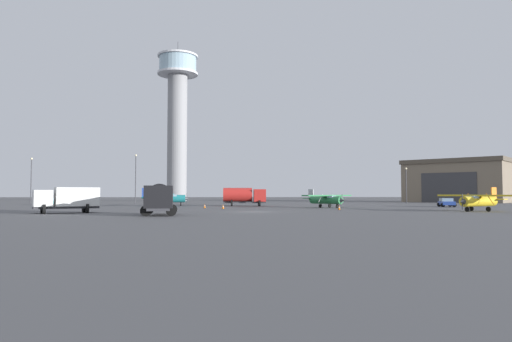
# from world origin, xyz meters

# --- Properties ---
(ground_plane) EXTENTS (400.00, 400.00, 0.00)m
(ground_plane) POSITION_xyz_m (0.00, 0.00, 0.00)
(ground_plane) COLOR #545456
(control_tower) EXTENTS (11.27, 11.27, 44.95)m
(control_tower) POSITION_xyz_m (-17.39, 75.55, 25.25)
(control_tower) COLOR gray
(control_tower) RESTS_ON ground_plane
(hangar) EXTENTS (28.84, 28.71, 10.12)m
(hangar) POSITION_xyz_m (52.99, 54.94, 5.08)
(hangar) COLOR #7A6B56
(hangar) RESTS_ON ground_plane
(airplane_teal) EXTENTS (8.00, 10.19, 3.00)m
(airplane_teal) POSITION_xyz_m (-13.45, 24.47, 1.40)
(airplane_teal) COLOR teal
(airplane_teal) RESTS_ON ground_plane
(airplane_yellow) EXTENTS (7.29, 9.08, 2.85)m
(airplane_yellow) POSITION_xyz_m (26.48, -0.16, 1.33)
(airplane_yellow) COLOR gold
(airplane_yellow) RESTS_ON ground_plane
(airplane_green) EXTENTS (8.34, 7.11, 2.74)m
(airplane_green) POSITION_xyz_m (11.36, 14.51, 1.28)
(airplane_green) COLOR #287A42
(airplane_green) RESTS_ON ground_plane
(truck_box_white) EXTENTS (6.84, 5.00, 2.75)m
(truck_box_white) POSITION_xyz_m (-20.16, -2.20, 1.57)
(truck_box_white) COLOR #38383D
(truck_box_white) RESTS_ON ground_plane
(truck_fuel_tanker_black) EXTENTS (3.73, 6.24, 3.04)m
(truck_fuel_tanker_black) POSITION_xyz_m (-9.64, -7.31, 1.71)
(truck_fuel_tanker_black) COLOR #38383D
(truck_fuel_tanker_black) RESTS_ON ground_plane
(truck_fuel_tanker_red) EXTENTS (7.07, 3.37, 3.04)m
(truck_fuel_tanker_red) POSITION_xyz_m (-0.36, 23.84, 1.71)
(truck_fuel_tanker_red) COLOR #38383D
(truck_fuel_tanker_red) RESTS_ON ground_plane
(car_teal) EXTENTS (2.89, 4.52, 1.37)m
(car_teal) POSITION_xyz_m (-32.90, 30.21, 0.74)
(car_teal) COLOR teal
(car_teal) RESTS_ON ground_plane
(car_blue) EXTENTS (3.01, 4.70, 1.37)m
(car_blue) POSITION_xyz_m (30.97, 17.09, 0.74)
(car_blue) COLOR #2847A8
(car_blue) RESTS_ON ground_plane
(light_post_west) EXTENTS (0.44, 0.44, 10.24)m
(light_post_west) POSITION_xyz_m (-22.30, 43.80, 5.99)
(light_post_west) COLOR #38383D
(light_post_west) RESTS_ON ground_plane
(light_post_east) EXTENTS (0.44, 0.44, 9.33)m
(light_post_east) POSITION_xyz_m (-42.79, 42.24, 5.51)
(light_post_east) COLOR #38383D
(light_post_east) RESTS_ON ground_plane
(light_post_north) EXTENTS (0.44, 0.44, 7.56)m
(light_post_north) POSITION_xyz_m (34.48, 41.86, 4.58)
(light_post_north) COLOR #38383D
(light_post_north) RESTS_ON ground_plane
(traffic_cone_near_left) EXTENTS (0.36, 0.36, 0.61)m
(traffic_cone_near_left) POSITION_xyz_m (-6.34, 12.67, 0.30)
(traffic_cone_near_left) COLOR black
(traffic_cone_near_left) RESTS_ON ground_plane
(traffic_cone_near_right) EXTENTS (0.36, 0.36, 0.65)m
(traffic_cone_near_right) POSITION_xyz_m (-3.71, 9.64, 0.32)
(traffic_cone_near_right) COLOR black
(traffic_cone_near_right) RESTS_ON ground_plane
(traffic_cone_mid_apron) EXTENTS (0.36, 0.36, 0.62)m
(traffic_cone_mid_apron) POSITION_xyz_m (11.05, 5.00, 0.30)
(traffic_cone_mid_apron) COLOR black
(traffic_cone_mid_apron) RESTS_ON ground_plane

